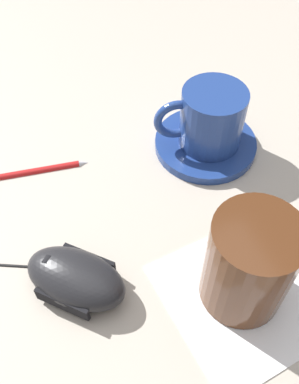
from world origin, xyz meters
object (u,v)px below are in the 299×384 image
(saucer, at_px, (205,144))
(drinking_glass, at_px, (249,264))
(coffee_cup, at_px, (210,118))
(computer_mouse, at_px, (76,278))
(pen, at_px, (25,171))

(saucer, distance_m, drinking_glass, 0.21)
(coffee_cup, xyz_separation_m, computer_mouse, (-0.20, -0.13, -0.03))
(drinking_glass, distance_m, pen, 0.29)
(computer_mouse, xyz_separation_m, drinking_glass, (0.15, -0.06, 0.04))
(drinking_glass, height_order, pen, drinking_glass)
(coffee_cup, bearing_deg, saucer, 144.18)
(saucer, bearing_deg, computer_mouse, -147.22)
(saucer, distance_m, pen, 0.23)
(saucer, relative_size, coffee_cup, 1.18)
(pen, bearing_deg, coffee_cup, -9.82)
(saucer, height_order, computer_mouse, computer_mouse)
(saucer, bearing_deg, coffee_cup, -35.82)
(computer_mouse, height_order, pen, computer_mouse)
(coffee_cup, bearing_deg, pen, 170.18)
(computer_mouse, bearing_deg, drinking_glass, -22.72)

